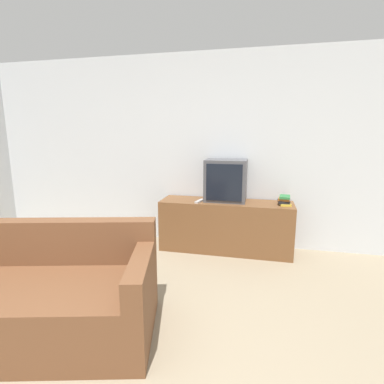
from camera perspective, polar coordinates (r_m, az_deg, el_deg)
name	(u,v)px	position (r m, az deg, el deg)	size (l,w,h in m)	color
wall_back	(189,151)	(4.23, -0.53, 7.81)	(9.00, 0.06, 2.60)	silver
tv_stand	(226,226)	(4.02, 6.41, -6.45)	(1.72, 0.48, 0.67)	brown
television	(226,180)	(3.93, 6.45, 2.21)	(0.53, 0.38, 0.54)	#4C4C51
couch	(15,299)	(2.81, -30.62, -17.20)	(2.27, 1.38, 0.83)	brown
book_stack	(284,200)	(3.89, 17.19, -1.53)	(0.16, 0.20, 0.12)	gold
remote_on_stand	(199,201)	(3.88, 1.41, -1.75)	(0.09, 0.20, 0.02)	#B7B7B7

